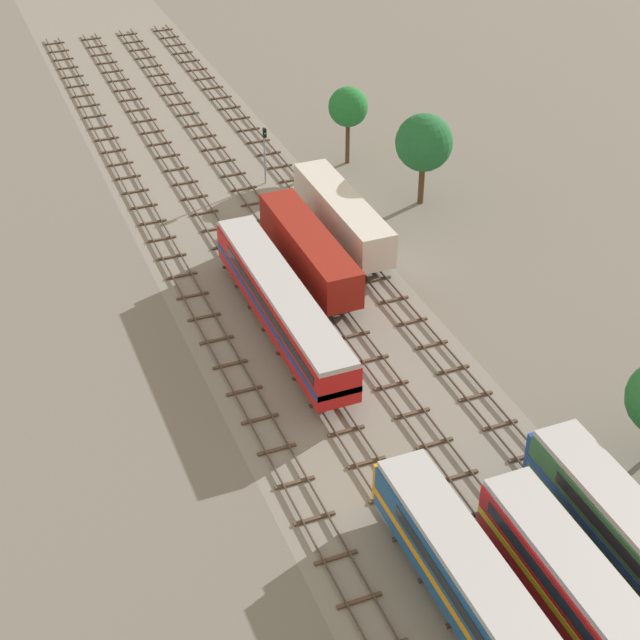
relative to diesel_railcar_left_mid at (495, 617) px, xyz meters
name	(u,v)px	position (x,y,z in m)	size (l,w,h in m)	color
ground_plane	(290,295)	(2.22, 32.61, -2.60)	(480.00, 480.00, 0.00)	slate
ballast_bed	(290,295)	(2.22, 32.61, -2.59)	(17.31, 176.00, 0.01)	gray
track_far_left	(198,306)	(-4.44, 33.61, -2.46)	(2.40, 126.00, 0.29)	#47382D
track_left	(257,293)	(0.00, 33.61, -2.46)	(2.40, 126.00, 0.29)	#47382D
track_centre_left	(313,281)	(4.44, 33.61, -2.46)	(2.40, 126.00, 0.29)	#47382D
track_centre	(368,269)	(8.87, 33.61, -2.46)	(2.40, 126.00, 0.29)	#47382D
diesel_railcar_left_mid	(495,617)	(0.00, 0.00, 0.00)	(2.96, 20.50, 3.80)	#194C8C
diesel_railcar_left_midfar	(282,303)	(0.00, 28.07, 0.00)	(2.96, 20.50, 3.80)	red
freight_boxcar_centre_left_far	(309,248)	(4.44, 34.49, -0.15)	(2.87, 14.00, 3.60)	maroon
freight_boxcar_centre_farther	(342,214)	(8.88, 38.57, -0.15)	(2.87, 14.00, 3.60)	beige
signal_post_nearest	(265,148)	(6.65, 50.53, 0.78)	(0.28, 0.47, 5.30)	gray
lineside_tree_0	(424,143)	(17.63, 42.14, 2.89)	(4.78, 4.78, 7.91)	#4C331E
lineside_tree_3	(348,107)	(15.01, 51.75, 2.77)	(3.57, 3.57, 7.19)	#4C331E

